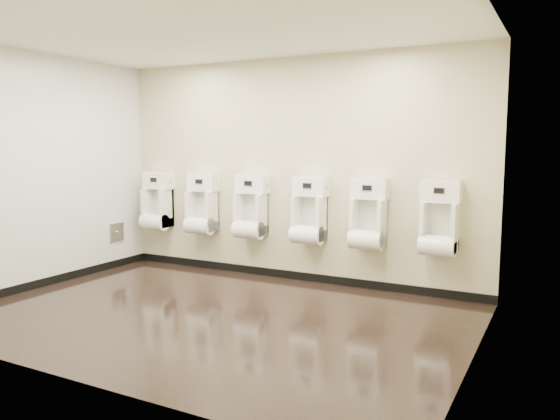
# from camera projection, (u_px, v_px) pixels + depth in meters

# --- Properties ---
(ground) EXTENTS (5.00, 3.50, 0.00)m
(ground) POSITION_uv_depth(u_px,v_px,m) (213.00, 315.00, 5.52)
(ground) COLOR black
(ground) RESTS_ON ground
(ceiling) EXTENTS (5.00, 3.50, 0.00)m
(ceiling) POSITION_uv_depth(u_px,v_px,m) (209.00, 30.00, 5.19)
(ceiling) COLOR silver
(back_wall) EXTENTS (5.00, 0.02, 2.80)m
(back_wall) POSITION_uv_depth(u_px,v_px,m) (292.00, 170.00, 6.89)
(back_wall) COLOR beige
(back_wall) RESTS_ON ground
(front_wall) EXTENTS (5.00, 0.02, 2.80)m
(front_wall) POSITION_uv_depth(u_px,v_px,m) (67.00, 190.00, 3.82)
(front_wall) COLOR beige
(front_wall) RESTS_ON ground
(left_wall) EXTENTS (0.02, 3.50, 2.80)m
(left_wall) POSITION_uv_depth(u_px,v_px,m) (39.00, 172.00, 6.52)
(left_wall) COLOR beige
(left_wall) RESTS_ON ground
(right_wall) EXTENTS (0.02, 3.50, 2.80)m
(right_wall) POSITION_uv_depth(u_px,v_px,m) (479.00, 186.00, 4.19)
(right_wall) COLOR beige
(right_wall) RESTS_ON ground
(tile_overlay_left) EXTENTS (0.01, 3.50, 2.80)m
(tile_overlay_left) POSITION_uv_depth(u_px,v_px,m) (39.00, 172.00, 6.52)
(tile_overlay_left) COLOR white
(tile_overlay_left) RESTS_ON ground
(skirting_back) EXTENTS (5.00, 0.02, 0.10)m
(skirting_back) POSITION_uv_depth(u_px,v_px,m) (291.00, 275.00, 7.04)
(skirting_back) COLOR black
(skirting_back) RESTS_ON ground
(skirting_left) EXTENTS (0.02, 3.50, 0.10)m
(skirting_left) POSITION_uv_depth(u_px,v_px,m) (46.00, 282.00, 6.67)
(skirting_left) COLOR black
(skirting_left) RESTS_ON ground
(access_panel) EXTENTS (0.04, 0.25, 0.25)m
(access_panel) POSITION_uv_depth(u_px,v_px,m) (116.00, 232.00, 7.67)
(access_panel) COLOR #9E9EA3
(access_panel) RESTS_ON left_wall
(urinal_0) EXTENTS (0.43, 0.33, 0.81)m
(urinal_0) POSITION_uv_depth(u_px,v_px,m) (157.00, 205.00, 7.80)
(urinal_0) COLOR white
(urinal_0) RESTS_ON back_wall
(urinal_1) EXTENTS (0.43, 0.33, 0.81)m
(urinal_1) POSITION_uv_depth(u_px,v_px,m) (202.00, 208.00, 7.43)
(urinal_1) COLOR white
(urinal_1) RESTS_ON back_wall
(urinal_2) EXTENTS (0.43, 0.33, 0.81)m
(urinal_2) POSITION_uv_depth(u_px,v_px,m) (251.00, 211.00, 7.07)
(urinal_2) COLOR white
(urinal_2) RESTS_ON back_wall
(urinal_3) EXTENTS (0.43, 0.33, 0.81)m
(urinal_3) POSITION_uv_depth(u_px,v_px,m) (309.00, 215.00, 6.68)
(urinal_3) COLOR white
(urinal_3) RESTS_ON back_wall
(urinal_4) EXTENTS (0.43, 0.33, 0.81)m
(urinal_4) POSITION_uv_depth(u_px,v_px,m) (368.00, 219.00, 6.33)
(urinal_4) COLOR white
(urinal_4) RESTS_ON back_wall
(urinal_5) EXTENTS (0.43, 0.33, 0.81)m
(urinal_5) POSITION_uv_depth(u_px,v_px,m) (439.00, 224.00, 5.95)
(urinal_5) COLOR white
(urinal_5) RESTS_ON back_wall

